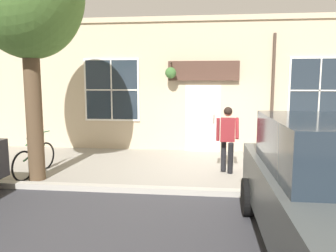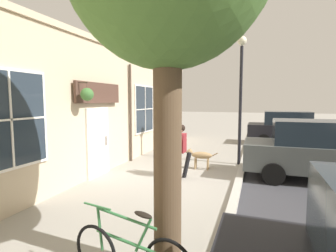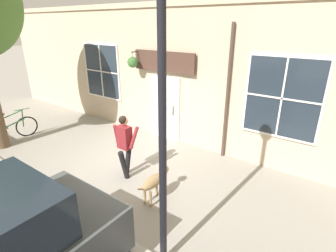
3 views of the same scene
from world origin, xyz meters
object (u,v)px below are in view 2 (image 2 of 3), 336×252
at_px(parked_car_far_end, 290,128).
at_px(dog_on_leash, 200,155).
at_px(parked_car_mid_block, 320,151).
at_px(pedestrian_walking, 181,146).
at_px(street_lamp, 241,81).

bearing_deg(parked_car_far_end, dog_on_leash, -118.36).
bearing_deg(parked_car_mid_block, dog_on_leash, 177.82).
bearing_deg(parked_car_far_end, parked_car_mid_block, -88.80).
relative_size(pedestrian_walking, dog_on_leash, 1.46).
bearing_deg(parked_car_mid_block, parked_car_far_end, 91.20).
bearing_deg(pedestrian_walking, dog_on_leash, 75.09).
height_order(pedestrian_walking, parked_car_far_end, parked_car_far_end).
distance_m(dog_on_leash, street_lamp, 3.02).
distance_m(dog_on_leash, parked_car_mid_block, 3.57).
bearing_deg(pedestrian_walking, street_lamp, 56.67).
relative_size(pedestrian_walking, parked_car_far_end, 0.38).
bearing_deg(street_lamp, parked_car_mid_block, -28.35).
relative_size(parked_car_mid_block, street_lamp, 0.95).
relative_size(pedestrian_walking, street_lamp, 0.36).
bearing_deg(parked_car_far_end, pedestrian_walking, -116.41).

